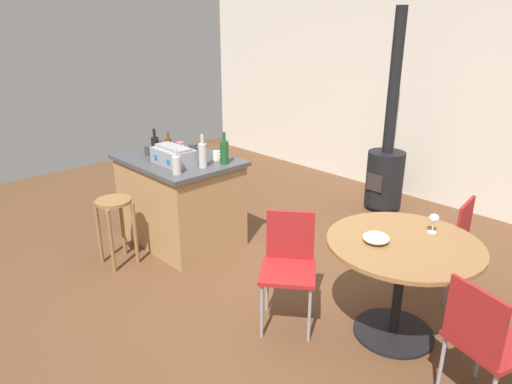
{
  "coord_description": "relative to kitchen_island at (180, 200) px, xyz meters",
  "views": [
    {
      "loc": [
        2.59,
        -2.43,
        2.16
      ],
      "look_at": [
        -0.04,
        0.07,
        0.82
      ],
      "focal_mm": 32.28,
      "sensor_mm": 36.0,
      "label": 1
    }
  ],
  "objects": [
    {
      "name": "folding_chair_far",
      "position": [
        2.33,
        1.0,
        0.05
      ],
      "size": [
        0.45,
        0.45,
        0.85
      ],
      "color": "maroon",
      "rests_on": "ground_plane"
    },
    {
      "name": "folding_chair_near",
      "position": [
        3.06,
        -0.08,
        0.05
      ],
      "size": [
        0.5,
        0.5,
        0.85
      ],
      "color": "maroon",
      "rests_on": "ground_plane"
    },
    {
      "name": "cup_3",
      "position": [
        -0.25,
        0.2,
        0.49
      ],
      "size": [
        0.11,
        0.08,
        0.08
      ],
      "color": "#DB6651",
      "rests_on": "kitchen_island"
    },
    {
      "name": "folding_chair_left",
      "position": [
        1.71,
        -0.22,
        0.05
      ],
      "size": [
        0.56,
        0.56,
        0.85
      ],
      "color": "maroon",
      "rests_on": "ground_plane"
    },
    {
      "name": "wood_stove",
      "position": [
        0.98,
        2.28,
        0.11
      ],
      "size": [
        0.44,
        0.45,
        2.33
      ],
      "color": "black",
      "rests_on": "ground_plane"
    },
    {
      "name": "cup_4",
      "position": [
        0.32,
        0.24,
        0.49
      ],
      "size": [
        0.11,
        0.07,
        0.09
      ],
      "color": "white",
      "rests_on": "kitchen_island"
    },
    {
      "name": "bottle_1",
      "position": [
        -0.19,
        0.02,
        0.53
      ],
      "size": [
        0.07,
        0.07,
        0.23
      ],
      "color": "#603314",
      "rests_on": "kitchen_island"
    },
    {
      "name": "bottle_2",
      "position": [
        0.42,
        -0.3,
        0.53
      ],
      "size": [
        0.08,
        0.08,
        0.22
      ],
      "color": "#B7B2AD",
      "rests_on": "kitchen_island"
    },
    {
      "name": "cup_0",
      "position": [
        -0.3,
        -0.14,
        0.49
      ],
      "size": [
        0.12,
        0.08,
        0.09
      ],
      "color": "#383838",
      "rests_on": "kitchen_island"
    },
    {
      "name": "dining_table",
      "position": [
        2.37,
        0.21,
        0.13
      ],
      "size": [
        1.06,
        1.06,
        0.75
      ],
      "color": "black",
      "rests_on": "ground_plane"
    },
    {
      "name": "bottle_0",
      "position": [
        0.47,
        0.22,
        0.56
      ],
      "size": [
        0.08,
        0.08,
        0.31
      ],
      "color": "#194C23",
      "rests_on": "kitchen_island"
    },
    {
      "name": "cup_2",
      "position": [
        -0.05,
        0.23,
        0.49
      ],
      "size": [
        0.12,
        0.09,
        0.09
      ],
      "color": "#383838",
      "rests_on": "kitchen_island"
    },
    {
      "name": "serving_bowl",
      "position": [
        2.24,
        0.06,
        0.34
      ],
      "size": [
        0.18,
        0.18,
        0.07
      ],
      "primitive_type": "ellipsoid",
      "color": "white",
      "rests_on": "dining_table"
    },
    {
      "name": "back_wall",
      "position": [
        1.13,
        3.0,
        0.9
      ],
      "size": [
        8.0,
        0.1,
        2.7
      ],
      "primitive_type": "cube",
      "color": "beige",
      "rests_on": "ground_plane"
    },
    {
      "name": "bottle_3",
      "position": [
        -0.14,
        -0.16,
        0.56
      ],
      "size": [
        0.07,
        0.07,
        0.3
      ],
      "color": "black",
      "rests_on": "kitchen_island"
    },
    {
      "name": "wooden_stool",
      "position": [
        -0.0,
        -0.72,
        0.02
      ],
      "size": [
        0.32,
        0.32,
        0.65
      ],
      "color": "olive",
      "rests_on": "ground_plane"
    },
    {
      "name": "wine_glass",
      "position": [
        2.43,
        0.49,
        0.41
      ],
      "size": [
        0.07,
        0.07,
        0.14
      ],
      "color": "silver",
      "rests_on": "dining_table"
    },
    {
      "name": "ground_plane",
      "position": [
        1.13,
        -0.04,
        -0.45
      ],
      "size": [
        8.8,
        8.8,
        0.0
      ],
      "primitive_type": "plane",
      "color": "brown"
    },
    {
      "name": "bottle_4",
      "position": [
        0.42,
        -0.0,
        0.56
      ],
      "size": [
        0.08,
        0.08,
        0.31
      ],
      "color": "#B7B2AD",
      "rests_on": "kitchen_island"
    },
    {
      "name": "kitchen_island",
      "position": [
        0.0,
        0.0,
        0.0
      ],
      "size": [
        1.2,
        0.88,
        0.89
      ],
      "color": "#A37A4C",
      "rests_on": "ground_plane"
    },
    {
      "name": "cup_1",
      "position": [
        -0.36,
        0.01,
        0.5
      ],
      "size": [
        0.12,
        0.09,
        0.11
      ],
      "color": "#383838",
      "rests_on": "kitchen_island"
    },
    {
      "name": "toolbox",
      "position": [
        0.14,
        -0.14,
        0.53
      ],
      "size": [
        0.42,
        0.27,
        0.17
      ],
      "color": "gray",
      "rests_on": "kitchen_island"
    }
  ]
}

